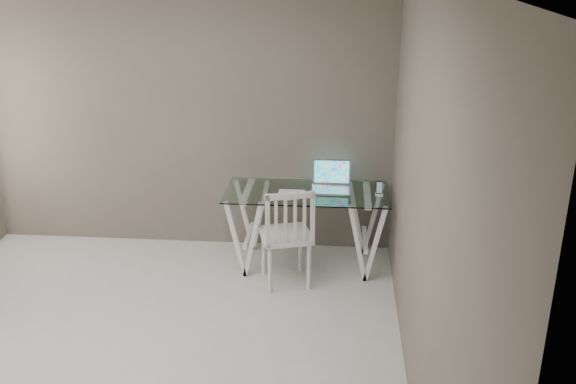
% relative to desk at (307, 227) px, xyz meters
% --- Properties ---
extents(room, '(4.50, 4.52, 2.71)m').
position_rel_desk_xyz_m(room, '(-1.26, -1.82, 1.33)').
color(room, beige).
rests_on(room, ground).
extents(desk, '(1.50, 0.70, 0.75)m').
position_rel_desk_xyz_m(desk, '(0.00, 0.00, 0.00)').
color(desk, silver).
rests_on(desk, ground).
extents(chair, '(0.53, 0.53, 0.94)m').
position_rel_desk_xyz_m(chair, '(-0.14, -0.43, 0.13)').
color(chair, silver).
rests_on(chair, ground).
extents(laptop, '(0.36, 0.32, 0.25)m').
position_rel_desk_xyz_m(laptop, '(0.22, 0.10, 0.42)').
color(laptop, '#B8B8BC').
rests_on(laptop, desk).
extents(keyboard, '(0.25, 0.11, 0.01)m').
position_rel_desk_xyz_m(keyboard, '(-0.14, -0.03, 0.37)').
color(keyboard, silver).
rests_on(keyboard, desk).
extents(mouse, '(0.11, 0.07, 0.04)m').
position_rel_desk_xyz_m(mouse, '(-0.16, -0.23, 0.38)').
color(mouse, white).
rests_on(mouse, desk).
extents(phone_dock, '(0.07, 0.07, 0.13)m').
position_rel_desk_xyz_m(phone_dock, '(0.65, -0.04, 0.40)').
color(phone_dock, white).
rests_on(phone_dock, desk).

